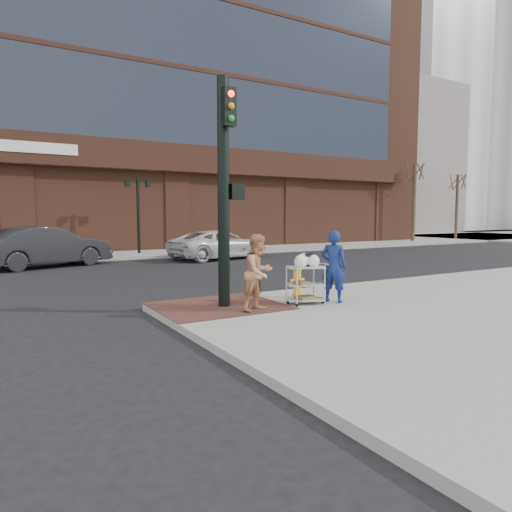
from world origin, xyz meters
TOP-DOWN VIEW (x-y plane):
  - ground at (0.00, 0.00)m, footprint 220.00×220.00m
  - sidewalk_far at (12.50, 32.00)m, footprint 65.00×36.00m
  - brick_curb_ramp at (-0.60, 0.90)m, footprint 2.80×2.40m
  - bank_building at (5.00, 31.00)m, footprint 42.00×26.00m
  - filler_block at (40.00, 38.00)m, footprint 14.00×20.00m
  - bare_tree_a at (24.00, 16.50)m, footprint 1.80×1.80m
  - bare_tree_b at (30.00, 17.00)m, footprint 1.80×1.80m
  - lamp_post at (2.00, 16.00)m, footprint 1.32×0.22m
  - traffic_signal_pole at (-0.48, 0.77)m, footprint 0.61×0.51m
  - woman_blue at (1.94, -0.04)m, footprint 0.68×0.74m
  - pedestrian_tan at (-0.06, 0.03)m, footprint 0.96×0.85m
  - sedan_dark at (-2.89, 12.70)m, footprint 5.52×3.54m
  - minivan_white at (4.97, 12.28)m, footprint 5.52×3.34m
  - utility_cart at (1.24, 0.11)m, footprint 0.95×0.77m
  - fire_hydrant at (1.55, 0.87)m, footprint 0.38×0.27m

SIDE VIEW (x-z plane):
  - ground at x=0.00m, z-range 0.00..0.00m
  - sidewalk_far at x=12.50m, z-range 0.00..0.15m
  - brick_curb_ramp at x=-0.60m, z-range 0.15..0.16m
  - fire_hydrant at x=1.55m, z-range 0.16..0.97m
  - utility_cart at x=1.24m, z-range 0.10..1.26m
  - minivan_white at x=4.97m, z-range 0.00..1.43m
  - sedan_dark at x=-2.89m, z-range 0.00..1.72m
  - pedestrian_tan at x=-0.06m, z-range 0.15..1.79m
  - woman_blue at x=1.94m, z-range 0.15..1.84m
  - lamp_post at x=2.00m, z-range 0.62..4.62m
  - traffic_signal_pole at x=-0.48m, z-range 0.33..5.33m
  - bare_tree_b at x=30.00m, z-range 2.44..9.14m
  - bare_tree_a at x=24.00m, z-range 2.67..9.87m
  - filler_block at x=40.00m, z-range 0.00..18.00m
  - bank_building at x=5.00m, z-range 0.15..28.15m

